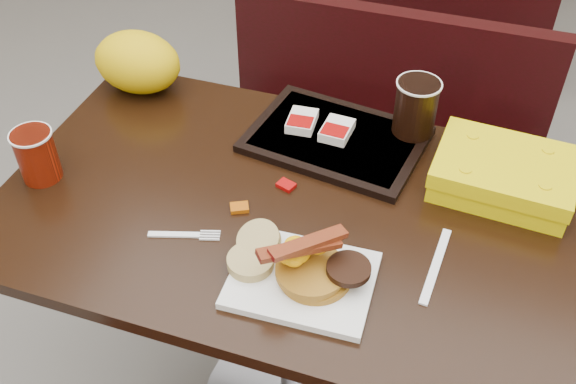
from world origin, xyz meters
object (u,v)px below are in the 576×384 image
(bench_near_n, at_px, (371,150))
(coffee_cup_far, at_px, (416,107))
(coffee_cup_near, at_px, (37,156))
(hashbrown_sleeve_right, at_px, (337,130))
(clamshell, at_px, (503,174))
(knife, at_px, (436,265))
(paper_bag, at_px, (138,62))
(table_near, at_px, (302,324))
(pancake_stack, at_px, (315,272))
(fork, at_px, (174,235))
(platter, at_px, (302,280))
(hashbrown_sleeve_left, at_px, (302,121))
(tray, at_px, (336,139))

(bench_near_n, height_order, coffee_cup_far, coffee_cup_far)
(coffee_cup_near, height_order, hashbrown_sleeve_right, coffee_cup_near)
(bench_near_n, height_order, coffee_cup_near, coffee_cup_near)
(coffee_cup_far, xyz_separation_m, clamshell, (0.20, -0.11, -0.04))
(knife, relative_size, paper_bag, 0.91)
(table_near, relative_size, knife, 6.36)
(pancake_stack, relative_size, knife, 0.68)
(fork, relative_size, paper_bag, 0.65)
(platter, distance_m, clamshell, 0.47)
(hashbrown_sleeve_right, bearing_deg, pancake_stack, -76.32)
(fork, height_order, hashbrown_sleeve_right, hashbrown_sleeve_right)
(platter, bearing_deg, pancake_stack, 18.58)
(hashbrown_sleeve_left, bearing_deg, coffee_cup_near, -149.84)
(bench_near_n, bearing_deg, coffee_cup_far, -69.36)
(platter, distance_m, paper_bag, 0.71)
(pancake_stack, height_order, hashbrown_sleeve_right, pancake_stack)
(tray, bearing_deg, knife, -39.14)
(coffee_cup_near, height_order, knife, coffee_cup_near)
(pancake_stack, bearing_deg, bench_near_n, 94.82)
(fork, bearing_deg, clamshell, 13.29)
(hashbrown_sleeve_left, bearing_deg, paper_bag, 170.17)
(tray, distance_m, paper_bag, 0.51)
(fork, relative_size, clamshell, 0.50)
(coffee_cup_near, xyz_separation_m, tray, (0.54, 0.30, -0.05))
(pancake_stack, bearing_deg, knife, 28.27)
(coffee_cup_near, height_order, fork, coffee_cup_near)
(table_near, height_order, bench_near_n, table_near)
(tray, relative_size, hashbrown_sleeve_right, 4.51)
(pancake_stack, xyz_separation_m, hashbrown_sleeve_right, (-0.07, 0.40, 0.00))
(paper_bag, bearing_deg, platter, -39.50)
(tray, bearing_deg, coffee_cup_far, 33.11)
(coffee_cup_near, relative_size, tray, 0.30)
(knife, bearing_deg, hashbrown_sleeve_right, -133.98)
(pancake_stack, height_order, paper_bag, paper_bag)
(hashbrown_sleeve_right, relative_size, coffee_cup_far, 0.66)
(fork, bearing_deg, coffee_cup_far, 33.27)
(table_near, xyz_separation_m, hashbrown_sleeve_left, (-0.08, 0.23, 0.40))
(pancake_stack, bearing_deg, coffee_cup_far, 80.08)
(hashbrown_sleeve_left, distance_m, hashbrown_sleeve_right, 0.08)
(tray, relative_size, hashbrown_sleeve_left, 4.58)
(coffee_cup_near, distance_m, fork, 0.34)
(hashbrown_sleeve_left, xyz_separation_m, clamshell, (0.43, -0.05, 0.01))
(bench_near_n, xyz_separation_m, knife, (0.27, -0.77, 0.39))
(pancake_stack, height_order, coffee_cup_far, coffee_cup_far)
(knife, height_order, hashbrown_sleeve_right, hashbrown_sleeve_right)
(coffee_cup_near, xyz_separation_m, coffee_cup_far, (0.69, 0.37, 0.02))
(platter, height_order, pancake_stack, pancake_stack)
(clamshell, bearing_deg, bench_near_n, 128.35)
(fork, distance_m, tray, 0.42)
(hashbrown_sleeve_left, xyz_separation_m, paper_bag, (-0.42, 0.04, 0.04))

